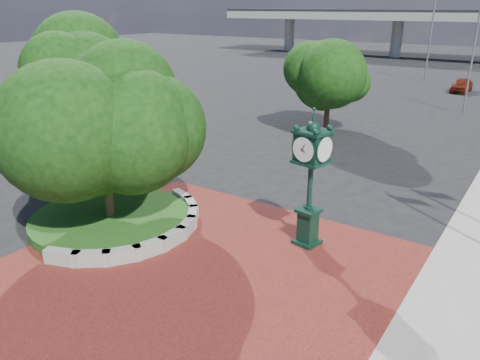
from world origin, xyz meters
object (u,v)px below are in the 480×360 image
object	(u,v)px
post_clock	(311,174)
street_lamp_far	(434,27)
street_lamp_near	(476,50)
parked_car	(462,85)

from	to	relation	value
post_clock	street_lamp_far	size ratio (longest dim) A/B	0.49
post_clock	street_lamp_far	distance (m)	42.49
street_lamp_near	street_lamp_far	world-z (taller)	street_lamp_far
parked_car	street_lamp_far	xyz separation A→B (m)	(-4.46, 4.80, 5.21)
street_lamp_near	street_lamp_far	bearing A→B (deg)	113.59
post_clock	parked_car	size ratio (longest dim) A/B	1.25
parked_car	street_lamp_near	size ratio (longest dim) A/B	0.47
post_clock	parked_car	world-z (taller)	post_clock
post_clock	street_lamp_near	world-z (taller)	street_lamp_near
post_clock	street_lamp_near	bearing A→B (deg)	88.35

